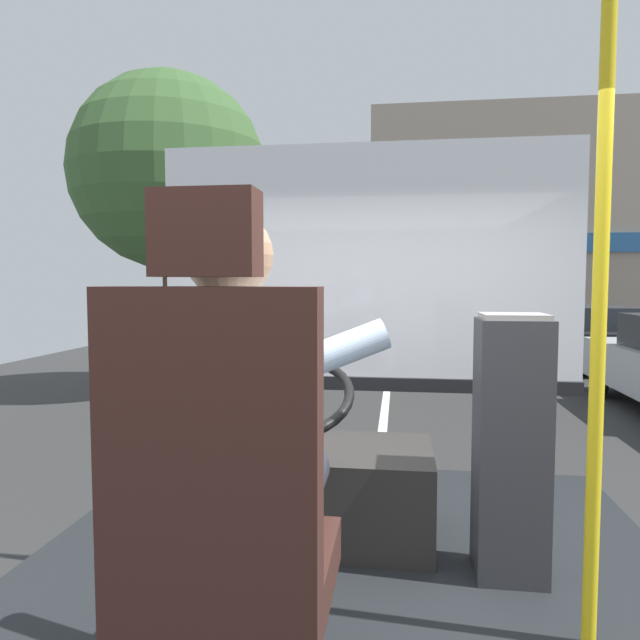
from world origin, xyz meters
TOP-DOWN VIEW (x-y plane):
  - ground at (0.00, 8.80)m, footprint 18.00×44.00m
  - driver_seat at (-0.20, -0.58)m, footprint 0.48×0.48m
  - bus_driver at (-0.20, -0.45)m, footprint 0.77×0.59m
  - steering_console at (-0.20, 0.61)m, footprint 1.10×0.98m
  - handrail_pole at (0.79, -0.03)m, footprint 0.04×0.04m
  - fare_box at (0.62, 0.39)m, footprint 0.26×0.24m
  - windshield_panel at (0.00, 1.62)m, footprint 2.50×0.08m
  - street_tree at (-3.72, 7.67)m, footprint 3.31×3.31m
  - shop_building at (6.21, 19.96)m, footprint 13.97×5.09m
  - parked_car_black at (4.47, 11.84)m, footprint 1.86×3.82m

SIDE VIEW (x-z plane):
  - ground at x=0.00m, z-range -0.05..0.00m
  - parked_car_black at x=4.47m, z-range 0.02..1.40m
  - steering_console at x=-0.20m, z-range 0.61..1.46m
  - fare_box at x=0.62m, z-range 0.81..1.82m
  - driver_seat at x=-0.20m, z-range 0.72..2.04m
  - bus_driver at x=-0.20m, z-range 1.15..1.99m
  - handrail_pole at x=0.79m, z-range 0.81..2.75m
  - windshield_panel at x=0.00m, z-range 1.12..2.60m
  - street_tree at x=-3.72m, z-range 1.06..6.51m
  - shop_building at x=6.21m, z-range 0.00..7.73m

